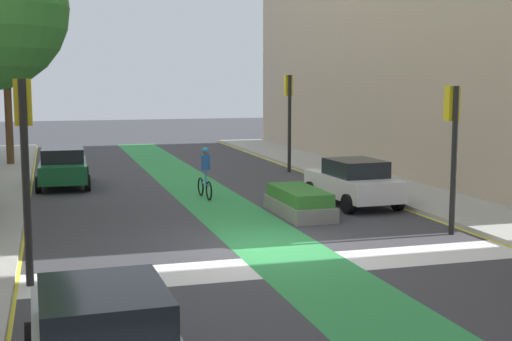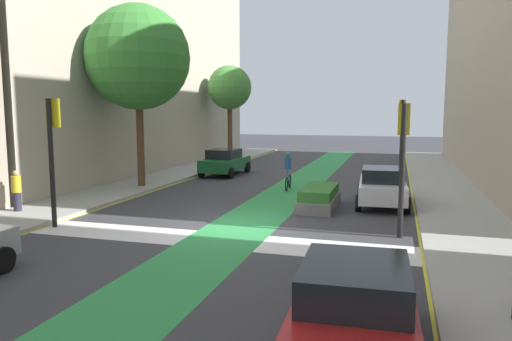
{
  "view_description": "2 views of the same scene",
  "coord_description": "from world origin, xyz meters",
  "px_view_note": "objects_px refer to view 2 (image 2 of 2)",
  "views": [
    {
      "loc": [
        -5.2,
        -16.87,
        4.22
      ],
      "look_at": [
        0.84,
        3.57,
        1.49
      ],
      "focal_mm": 49.27,
      "sensor_mm": 36.0,
      "label": 1
    },
    {
      "loc": [
        5.2,
        -15.18,
        3.87
      ],
      "look_at": [
        -0.69,
        4.87,
        1.26
      ],
      "focal_mm": 33.76,
      "sensor_mm": 36.0,
      "label": 2
    }
  ],
  "objects_px": {
    "car_green_left_far": "(225,162)",
    "street_tree_far": "(230,88)",
    "car_white_right_far": "(382,186)",
    "cyclist_in_lane": "(288,170)",
    "car_red_right_near": "(355,308)",
    "street_tree_near": "(138,58)",
    "median_planter": "(319,198)",
    "traffic_signal_near_left": "(53,137)",
    "traffic_signal_near_right": "(403,144)",
    "traffic_signal_far_right": "(402,123)",
    "pedestrian_sidewalk_left_a": "(17,191)"
  },
  "relations": [
    {
      "from": "car_green_left_far",
      "to": "street_tree_far",
      "type": "xyz_separation_m",
      "value": [
        -2.36,
        7.58,
        4.74
      ]
    },
    {
      "from": "car_white_right_far",
      "to": "cyclist_in_lane",
      "type": "xyz_separation_m",
      "value": [
        -4.55,
        2.74,
        0.17
      ]
    },
    {
      "from": "car_red_right_near",
      "to": "street_tree_near",
      "type": "height_order",
      "value": "street_tree_near"
    },
    {
      "from": "median_planter",
      "to": "traffic_signal_near_left",
      "type": "bearing_deg",
      "value": -145.14
    },
    {
      "from": "traffic_signal_near_right",
      "to": "traffic_signal_far_right",
      "type": "relative_size",
      "value": 0.91
    },
    {
      "from": "street_tree_far",
      "to": "car_red_right_near",
      "type": "bearing_deg",
      "value": -66.82
    },
    {
      "from": "traffic_signal_far_right",
      "to": "car_green_left_far",
      "type": "bearing_deg",
      "value": -169.79
    },
    {
      "from": "traffic_signal_near_left",
      "to": "car_white_right_far",
      "type": "bearing_deg",
      "value": 33.12
    },
    {
      "from": "pedestrian_sidewalk_left_a",
      "to": "median_planter",
      "type": "distance_m",
      "value": 11.5
    },
    {
      "from": "car_green_left_far",
      "to": "street_tree_near",
      "type": "bearing_deg",
      "value": -110.74
    },
    {
      "from": "car_white_right_far",
      "to": "car_green_left_far",
      "type": "relative_size",
      "value": 1.01
    },
    {
      "from": "traffic_signal_near_left",
      "to": "traffic_signal_far_right",
      "type": "distance_m",
      "value": 19.21
    },
    {
      "from": "pedestrian_sidewalk_left_a",
      "to": "median_planter",
      "type": "xyz_separation_m",
      "value": [
        10.58,
        4.48,
        -0.51
      ]
    },
    {
      "from": "traffic_signal_near_left",
      "to": "median_planter",
      "type": "bearing_deg",
      "value": 34.86
    },
    {
      "from": "traffic_signal_near_left",
      "to": "traffic_signal_far_right",
      "type": "bearing_deg",
      "value": 54.61
    },
    {
      "from": "traffic_signal_near_right",
      "to": "street_tree_far",
      "type": "xyz_separation_m",
      "value": [
        -12.45,
        19.57,
        2.67
      ]
    },
    {
      "from": "car_white_right_far",
      "to": "street_tree_near",
      "type": "distance_m",
      "value": 12.98
    },
    {
      "from": "traffic_signal_far_right",
      "to": "street_tree_near",
      "type": "height_order",
      "value": "street_tree_near"
    },
    {
      "from": "car_white_right_far",
      "to": "street_tree_far",
      "type": "xyz_separation_m",
      "value": [
        -11.76,
        14.64,
        4.74
      ]
    },
    {
      "from": "car_red_right_near",
      "to": "cyclist_in_lane",
      "type": "xyz_separation_m",
      "value": [
        -4.52,
        15.5,
        0.17
      ]
    },
    {
      "from": "cyclist_in_lane",
      "to": "pedestrian_sidewalk_left_a",
      "type": "relative_size",
      "value": 1.22
    },
    {
      "from": "cyclist_in_lane",
      "to": "pedestrian_sidewalk_left_a",
      "type": "height_order",
      "value": "cyclist_in_lane"
    },
    {
      "from": "traffic_signal_near_left",
      "to": "car_green_left_far",
      "type": "distance_m",
      "value": 14.03
    },
    {
      "from": "median_planter",
      "to": "car_red_right_near",
      "type": "bearing_deg",
      "value": -78.42
    },
    {
      "from": "traffic_signal_near_right",
      "to": "traffic_signal_far_right",
      "type": "xyz_separation_m",
      "value": [
        0.05,
        13.82,
        0.26
      ]
    },
    {
      "from": "street_tree_far",
      "to": "median_planter",
      "type": "distance_m",
      "value": 19.11
    },
    {
      "from": "traffic_signal_near_right",
      "to": "car_green_left_far",
      "type": "bearing_deg",
      "value": 130.09
    },
    {
      "from": "traffic_signal_near_right",
      "to": "car_green_left_far",
      "type": "height_order",
      "value": "traffic_signal_near_right"
    },
    {
      "from": "traffic_signal_far_right",
      "to": "car_white_right_far",
      "type": "bearing_deg",
      "value": -94.8
    },
    {
      "from": "traffic_signal_near_right",
      "to": "median_planter",
      "type": "relative_size",
      "value": 1.23
    },
    {
      "from": "pedestrian_sidewalk_left_a",
      "to": "street_tree_far",
      "type": "xyz_separation_m",
      "value": [
        1.22,
        20.33,
        4.63
      ]
    },
    {
      "from": "traffic_signal_near_right",
      "to": "street_tree_near",
      "type": "distance_m",
      "value": 14.19
    },
    {
      "from": "traffic_signal_near_left",
      "to": "median_planter",
      "type": "xyz_separation_m",
      "value": [
        7.98,
        5.56,
        -2.58
      ]
    },
    {
      "from": "traffic_signal_near_right",
      "to": "car_red_right_near",
      "type": "bearing_deg",
      "value": -95.26
    },
    {
      "from": "traffic_signal_near_right",
      "to": "pedestrian_sidewalk_left_a",
      "type": "relative_size",
      "value": 2.68
    },
    {
      "from": "street_tree_near",
      "to": "street_tree_far",
      "type": "bearing_deg",
      "value": 90.42
    },
    {
      "from": "traffic_signal_near_left",
      "to": "traffic_signal_far_right",
      "type": "height_order",
      "value": "traffic_signal_far_right"
    },
    {
      "from": "street_tree_near",
      "to": "traffic_signal_far_right",
      "type": "bearing_deg",
      "value": 32.13
    },
    {
      "from": "car_green_left_far",
      "to": "street_tree_far",
      "type": "bearing_deg",
      "value": 107.27
    },
    {
      "from": "traffic_signal_far_right",
      "to": "street_tree_near",
      "type": "distance_m",
      "value": 15.01
    },
    {
      "from": "traffic_signal_near_left",
      "to": "street_tree_far",
      "type": "xyz_separation_m",
      "value": [
        -1.38,
        21.41,
        2.56
      ]
    },
    {
      "from": "traffic_signal_near_left",
      "to": "street_tree_far",
      "type": "relative_size",
      "value": 0.6
    },
    {
      "from": "car_red_right_near",
      "to": "car_white_right_far",
      "type": "bearing_deg",
      "value": 89.87
    },
    {
      "from": "car_white_right_far",
      "to": "pedestrian_sidewalk_left_a",
      "type": "bearing_deg",
      "value": -156.32
    },
    {
      "from": "car_red_right_near",
      "to": "street_tree_near",
      "type": "bearing_deg",
      "value": 130.01
    },
    {
      "from": "cyclist_in_lane",
      "to": "median_planter",
      "type": "height_order",
      "value": "cyclist_in_lane"
    },
    {
      "from": "pedestrian_sidewalk_left_a",
      "to": "street_tree_far",
      "type": "height_order",
      "value": "street_tree_far"
    },
    {
      "from": "pedestrian_sidewalk_left_a",
      "to": "street_tree_near",
      "type": "xyz_separation_m",
      "value": [
        1.31,
        6.79,
        5.48
      ]
    },
    {
      "from": "car_green_left_far",
      "to": "street_tree_near",
      "type": "height_order",
      "value": "street_tree_near"
    },
    {
      "from": "traffic_signal_far_right",
      "to": "street_tree_far",
      "type": "relative_size",
      "value": 0.63
    }
  ]
}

